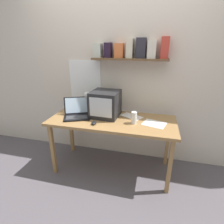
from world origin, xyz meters
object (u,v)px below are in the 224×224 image
at_px(crt_monitor, 105,104).
at_px(open_notebook, 132,116).
at_px(laptop, 77,112).
at_px(desk_lamp, 88,101).
at_px(loose_paper_near_laptop, 154,124).
at_px(juice_glass, 134,118).
at_px(corner_desk, 112,124).
at_px(computer_mouse, 94,123).

relative_size(crt_monitor, open_notebook, 1.22).
height_order(laptop, desk_lamp, desk_lamp).
distance_m(desk_lamp, loose_paper_near_laptop, 0.95).
height_order(crt_monitor, open_notebook, crt_monitor).
distance_m(laptop, juice_glass, 0.76).
height_order(juice_glass, loose_paper_near_laptop, juice_glass).
bearing_deg(corner_desk, loose_paper_near_laptop, -1.02).
bearing_deg(desk_lamp, computer_mouse, -65.70).
height_order(loose_paper_near_laptop, open_notebook, same).
bearing_deg(computer_mouse, corner_desk, 47.06).
xyz_separation_m(desk_lamp, juice_glass, (0.68, -0.23, -0.10)).
bearing_deg(loose_paper_near_laptop, crt_monitor, 170.50).
xyz_separation_m(computer_mouse, loose_paper_near_laptop, (0.70, 0.18, -0.01)).
xyz_separation_m(corner_desk, laptop, (-0.48, -0.01, 0.13)).
distance_m(crt_monitor, laptop, 0.40).
height_order(crt_monitor, loose_paper_near_laptop, crt_monitor).
xyz_separation_m(laptop, loose_paper_near_laptop, (1.00, 0.00, -0.06)).
height_order(crt_monitor, juice_glass, crt_monitor).
bearing_deg(open_notebook, loose_paper_near_laptop, -29.20).
bearing_deg(computer_mouse, loose_paper_near_laptop, 14.31).
bearing_deg(juice_glass, laptop, 176.55).
relative_size(corner_desk, loose_paper_near_laptop, 5.20).
relative_size(desk_lamp, computer_mouse, 2.64).
xyz_separation_m(desk_lamp, open_notebook, (0.62, -0.02, -0.16)).
bearing_deg(juice_glass, crt_monitor, 158.78).
bearing_deg(loose_paper_near_laptop, corner_desk, 178.98).
bearing_deg(juice_glass, open_notebook, 104.65).
bearing_deg(crt_monitor, loose_paper_near_laptop, -6.18).
bearing_deg(laptop, open_notebook, -10.48).
height_order(crt_monitor, laptop, crt_monitor).
height_order(juice_glass, open_notebook, juice_glass).
xyz_separation_m(juice_glass, open_notebook, (-0.06, 0.21, -0.06)).
relative_size(desk_lamp, juice_glass, 2.01).
bearing_deg(corner_desk, laptop, -178.73).
bearing_deg(open_notebook, desk_lamp, 177.96).
relative_size(desk_lamp, open_notebook, 0.94).
bearing_deg(laptop, crt_monitor, -7.39).
bearing_deg(laptop, corner_desk, -22.52).
bearing_deg(computer_mouse, juice_glass, 15.99).
xyz_separation_m(corner_desk, loose_paper_near_laptop, (0.52, -0.01, 0.07)).
bearing_deg(juice_glass, desk_lamp, 160.83).
bearing_deg(open_notebook, computer_mouse, -139.45).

